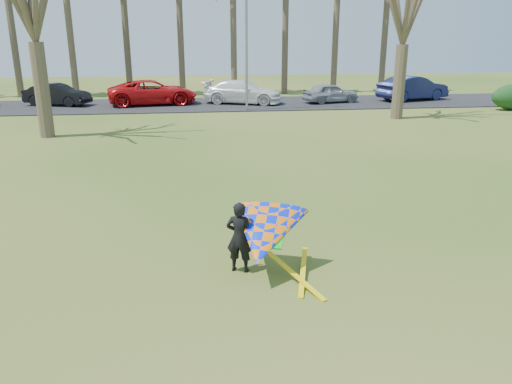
{
  "coord_description": "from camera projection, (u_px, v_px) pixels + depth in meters",
  "views": [
    {
      "loc": [
        -1.37,
        -8.68,
        4.52
      ],
      "look_at": [
        0.0,
        2.0,
        1.1
      ],
      "focal_mm": 35.0,
      "sensor_mm": 36.0,
      "label": 1
    }
  ],
  "objects": [
    {
      "name": "ground",
      "position": [
        269.0,
        276.0,
        9.74
      ],
      "size": [
        100.0,
        100.0,
        0.0
      ],
      "primitive_type": "plane",
      "color": "#1F4C10",
      "rests_on": "ground"
    },
    {
      "name": "parking_strip",
      "position": [
        212.0,
        104.0,
        33.37
      ],
      "size": [
        46.0,
        7.0,
        0.06
      ],
      "primitive_type": "cube",
      "color": "black",
      "rests_on": "ground"
    },
    {
      "name": "streetlight",
      "position": [
        249.0,
        35.0,
        29.45
      ],
      "size": [
        2.28,
        0.18,
        8.0
      ],
      "color": "gray",
      "rests_on": "ground"
    },
    {
      "name": "car_1",
      "position": [
        57.0,
        95.0,
        32.43
      ],
      "size": [
        4.5,
        2.77,
        1.4
      ],
      "primitive_type": "imported",
      "rotation": [
        0.0,
        0.0,
        1.24
      ],
      "color": "black",
      "rests_on": "parking_strip"
    },
    {
      "name": "car_2",
      "position": [
        153.0,
        92.0,
        32.82
      ],
      "size": [
        6.12,
        3.53,
        1.6
      ],
      "primitive_type": "imported",
      "rotation": [
        0.0,
        0.0,
        1.73
      ],
      "color": "red",
      "rests_on": "parking_strip"
    },
    {
      "name": "car_3",
      "position": [
        243.0,
        92.0,
        33.33
      ],
      "size": [
        5.68,
        3.83,
        1.53
      ],
      "primitive_type": "imported",
      "rotation": [
        0.0,
        0.0,
        1.22
      ],
      "color": "white",
      "rests_on": "parking_strip"
    },
    {
      "name": "car_4",
      "position": [
        330.0,
        93.0,
        33.82
      ],
      "size": [
        4.05,
        2.41,
        1.29
      ],
      "primitive_type": "imported",
      "rotation": [
        0.0,
        0.0,
        1.82
      ],
      "color": "#92959F",
      "rests_on": "parking_strip"
    },
    {
      "name": "car_5",
      "position": [
        413.0,
        88.0,
        34.98
      ],
      "size": [
        5.41,
        3.25,
        1.68
      ],
      "primitive_type": "imported",
      "rotation": [
        0.0,
        0.0,
        1.88
      ],
      "color": "#1A204E",
      "rests_on": "parking_strip"
    },
    {
      "name": "kite_flyer",
      "position": [
        262.0,
        235.0,
        9.55
      ],
      "size": [
        2.13,
        2.39,
        2.02
      ],
      "color": "black",
      "rests_on": "ground"
    }
  ]
}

